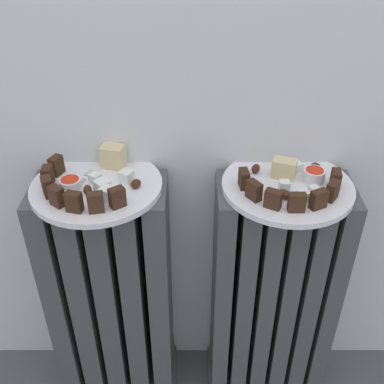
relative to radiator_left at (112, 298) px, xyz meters
The scene contains 36 objects.
radiator_left is the anchor object (origin of this frame).
radiator_right 0.38m from the radiator_left, ahead, with size 0.29×0.14×0.62m.
plate_left 0.32m from the radiator_left, 135.00° to the left, with size 0.26×0.26×0.01m, color white.
plate_right 0.49m from the radiator_left, ahead, with size 0.26×0.26×0.01m, color white.
dark_cake_slice_left_0 0.36m from the radiator_left, 156.55° to the left, with size 0.03×0.02×0.04m, color #382114.
dark_cake_slice_left_1 0.36m from the radiator_left, behind, with size 0.03×0.02×0.04m, color #382114.
dark_cake_slice_left_2 0.36m from the radiator_left, 153.94° to the right, with size 0.03×0.02×0.04m, color #382114.
dark_cake_slice_left_3 0.36m from the radiator_left, 129.19° to the right, with size 0.03×0.02×0.04m, color #382114.
dark_cake_slice_left_4 0.36m from the radiator_left, 104.44° to the right, with size 0.03×0.02×0.04m, color #382114.
dark_cake_slice_left_5 0.36m from the radiator_left, 79.68° to the right, with size 0.03×0.02×0.04m, color #382114.
dark_cake_slice_left_6 0.36m from the radiator_left, 54.93° to the right, with size 0.03×0.02×0.04m, color #382114.
marble_cake_slice_left_0 0.35m from the radiator_left, 68.08° to the left, with size 0.05×0.03×0.05m, color beige.
turkish_delight_left_0 0.34m from the radiator_left, 59.91° to the right, with size 0.03×0.03×0.03m, color white.
turkish_delight_left_1 0.34m from the radiator_left, ahead, with size 0.02×0.02×0.02m, color white.
turkish_delight_left_2 0.33m from the radiator_left, 116.50° to the left, with size 0.02×0.02×0.02m, color white.
turkish_delight_left_3 0.34m from the radiator_left, 58.05° to the right, with size 0.03×0.03×0.03m, color white.
medjool_date_left_0 0.34m from the radiator_left, ahead, with size 0.02×0.02×0.02m, color #3D1E0F.
medjool_date_left_1 0.33m from the radiator_left, 107.53° to the right, with size 0.02×0.02×0.02m, color #3D1E0F.
jam_bowl_left 0.34m from the radiator_left, 161.01° to the right, with size 0.04×0.04×0.02m.
dark_cake_slice_right_0 0.45m from the radiator_left, ahead, with size 0.03×0.02×0.04m, color #382114.
dark_cake_slice_right_1 0.46m from the radiator_left, ahead, with size 0.03×0.02×0.04m, color #382114.
dark_cake_slice_right_2 0.49m from the radiator_left, 13.20° to the right, with size 0.03×0.02×0.04m, color #382114.
dark_cake_slice_right_3 0.52m from the radiator_left, 13.31° to the right, with size 0.03×0.02×0.04m, color #382114.
dark_cake_slice_right_4 0.54m from the radiator_left, 10.75° to the right, with size 0.03×0.02×0.04m, color #382114.
dark_cake_slice_right_5 0.57m from the radiator_left, ahead, with size 0.03×0.02×0.04m, color #382114.
dark_cake_slice_right_6 0.58m from the radiator_left, ahead, with size 0.03×0.02×0.04m, color #382114.
marble_cake_slice_right_0 0.51m from the radiator_left, ahead, with size 0.05×0.03×0.04m, color beige.
turkish_delight_right_0 0.50m from the radiator_left, ahead, with size 0.02×0.02×0.02m, color white.
turkish_delight_right_1 0.54m from the radiator_left, ahead, with size 0.02×0.02×0.02m, color white.
turkish_delight_right_2 0.52m from the radiator_left, ahead, with size 0.02×0.02×0.02m, color white.
turkish_delight_right_3 0.52m from the radiator_left, ahead, with size 0.02×0.02×0.02m, color white.
medjool_date_right_0 0.55m from the radiator_left, ahead, with size 0.02×0.02×0.02m, color #3D1E0F.
medjool_date_right_1 0.46m from the radiator_left, ahead, with size 0.02×0.02×0.02m, color #3D1E0F.
medjool_date_right_2 0.49m from the radiator_left, ahead, with size 0.03×0.02×0.02m, color #3D1E0F.
jam_bowl_right 0.55m from the radiator_left, ahead, with size 0.04×0.04×0.03m.
fork 0.33m from the radiator_left, 164.08° to the left, with size 0.06×0.09×0.00m.
Camera 1 is at (0.00, -0.48, 1.13)m, focal length 43.69 mm.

